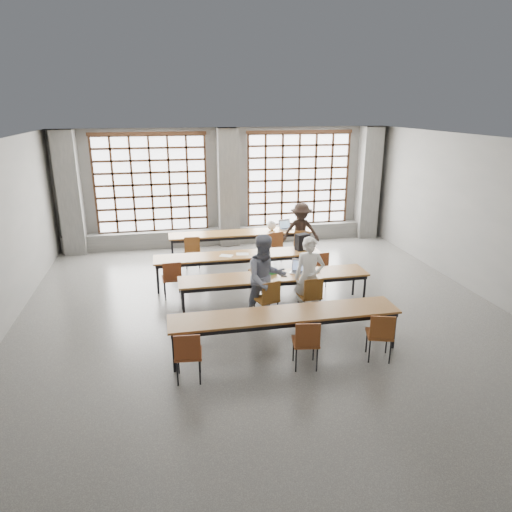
{
  "coord_description": "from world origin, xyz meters",
  "views": [
    {
      "loc": [
        -1.9,
        -8.29,
        4.13
      ],
      "look_at": [
        -0.13,
        0.4,
        1.18
      ],
      "focal_mm": 32.0,
      "sensor_mm": 36.0,
      "label": 1
    }
  ],
  "objects_px": {
    "desk_row_b": "(238,257)",
    "chair_near_left": "(188,352)",
    "desk_row_d": "(285,316)",
    "student_female": "(266,278)",
    "phone": "(284,276)",
    "chair_near_right": "(380,332)",
    "desk_row_a": "(241,234)",
    "chair_mid_right": "(318,265)",
    "laptop_back": "(286,227)",
    "chair_back_mid": "(274,243)",
    "chair_near_mid": "(306,340)",
    "desk_row_c": "(274,278)",
    "laptop_front": "(299,269)",
    "chair_back_right": "(301,242)",
    "green_box": "(271,272)",
    "student_male": "(309,277)",
    "chair_front_right": "(311,293)",
    "backpack": "(302,242)",
    "chair_mid_left": "(172,276)",
    "chair_back_left": "(192,248)",
    "chair_front_left": "(268,297)",
    "student_back": "(301,231)",
    "plastic_bag": "(272,225)",
    "red_pouch": "(188,351)",
    "chair_mid_centre": "(260,270)"
  },
  "relations": [
    {
      "from": "green_box",
      "to": "student_female",
      "type": "bearing_deg",
      "value": -113.32
    },
    {
      "from": "laptop_front",
      "to": "student_female",
      "type": "bearing_deg",
      "value": -145.47
    },
    {
      "from": "chair_near_right",
      "to": "phone",
      "type": "relative_size",
      "value": 6.77
    },
    {
      "from": "student_male",
      "to": "laptop_back",
      "type": "distance_m",
      "value": 4.16
    },
    {
      "from": "chair_mid_right",
      "to": "chair_near_left",
      "type": "distance_m",
      "value": 4.67
    },
    {
      "from": "desk_row_c",
      "to": "chair_back_left",
      "type": "distance_m",
      "value": 3.25
    },
    {
      "from": "desk_row_c",
      "to": "laptop_front",
      "type": "xyz_separation_m",
      "value": [
        0.58,
        0.1,
        0.13
      ]
    },
    {
      "from": "chair_mid_left",
      "to": "chair_front_right",
      "type": "bearing_deg",
      "value": -29.79
    },
    {
      "from": "chair_back_mid",
      "to": "chair_near_mid",
      "type": "distance_m",
      "value": 5.36
    },
    {
      "from": "chair_mid_left",
      "to": "chair_mid_right",
      "type": "xyz_separation_m",
      "value": [
        3.4,
        0.0,
        0.0
      ]
    },
    {
      "from": "chair_front_left",
      "to": "green_box",
      "type": "relative_size",
      "value": 3.52
    },
    {
      "from": "chair_mid_centre",
      "to": "green_box",
      "type": "distance_m",
      "value": 0.88
    },
    {
      "from": "chair_front_left",
      "to": "student_back",
      "type": "bearing_deg",
      "value": 64.13
    },
    {
      "from": "chair_back_right",
      "to": "chair_mid_centre",
      "type": "distance_m",
      "value": 2.5
    },
    {
      "from": "desk_row_d",
      "to": "student_female",
      "type": "xyz_separation_m",
      "value": [
        -0.05,
        1.31,
        0.22
      ]
    },
    {
      "from": "chair_mid_right",
      "to": "laptop_back",
      "type": "relative_size",
      "value": 2.05
    },
    {
      "from": "chair_mid_right",
      "to": "chair_front_left",
      "type": "height_order",
      "value": "same"
    },
    {
      "from": "chair_mid_left",
      "to": "student_male",
      "type": "relative_size",
      "value": 0.53
    },
    {
      "from": "desk_row_a",
      "to": "student_male",
      "type": "relative_size",
      "value": 2.41
    },
    {
      "from": "chair_mid_right",
      "to": "chair_near_right",
      "type": "relative_size",
      "value": 1.0
    },
    {
      "from": "desk_row_c",
      "to": "chair_near_mid",
      "type": "relative_size",
      "value": 4.55
    },
    {
      "from": "desk_row_b",
      "to": "chair_mid_left",
      "type": "height_order",
      "value": "chair_mid_left"
    },
    {
      "from": "chair_mid_left",
      "to": "chair_near_right",
      "type": "bearing_deg",
      "value": -45.18
    },
    {
      "from": "desk_row_a",
      "to": "chair_near_left",
      "type": "height_order",
      "value": "chair_near_left"
    },
    {
      "from": "chair_front_right",
      "to": "backpack",
      "type": "bearing_deg",
      "value": 77.75
    },
    {
      "from": "chair_near_right",
      "to": "student_male",
      "type": "xyz_separation_m",
      "value": [
        -0.63,
        1.93,
        0.29
      ]
    },
    {
      "from": "chair_back_left",
      "to": "laptop_back",
      "type": "xyz_separation_m",
      "value": [
        2.74,
        0.74,
        0.25
      ]
    },
    {
      "from": "chair_back_left",
      "to": "student_back",
      "type": "height_order",
      "value": "student_back"
    },
    {
      "from": "desk_row_a",
      "to": "green_box",
      "type": "xyz_separation_m",
      "value": [
        0.07,
        -3.42,
        0.11
      ]
    },
    {
      "from": "chair_near_left",
      "to": "laptop_back",
      "type": "height_order",
      "value": "laptop_back"
    },
    {
      "from": "chair_mid_left",
      "to": "chair_near_right",
      "type": "height_order",
      "value": "same"
    },
    {
      "from": "desk_row_a",
      "to": "backpack",
      "type": "relative_size",
      "value": 10.0
    },
    {
      "from": "chair_front_right",
      "to": "red_pouch",
      "type": "bearing_deg",
      "value": -145.92
    },
    {
      "from": "desk_row_c",
      "to": "chair_mid_right",
      "type": "height_order",
      "value": "chair_mid_right"
    },
    {
      "from": "phone",
      "to": "chair_near_right",
      "type": "bearing_deg",
      "value": -65.78
    },
    {
      "from": "chair_near_mid",
      "to": "laptop_back",
      "type": "height_order",
      "value": "laptop_back"
    },
    {
      "from": "chair_mid_centre",
      "to": "chair_near_right",
      "type": "bearing_deg",
      "value": -68.35
    },
    {
      "from": "desk_row_b",
      "to": "chair_mid_right",
      "type": "height_order",
      "value": "chair_mid_right"
    },
    {
      "from": "desk_row_a",
      "to": "chair_back_mid",
      "type": "distance_m",
      "value": 1.04
    },
    {
      "from": "desk_row_c",
      "to": "student_back",
      "type": "height_order",
      "value": "student_back"
    },
    {
      "from": "desk_row_b",
      "to": "chair_near_left",
      "type": "bearing_deg",
      "value": -109.92
    },
    {
      "from": "chair_back_mid",
      "to": "red_pouch",
      "type": "height_order",
      "value": "chair_back_mid"
    },
    {
      "from": "desk_row_c",
      "to": "plastic_bag",
      "type": "bearing_deg",
      "value": 77.58
    },
    {
      "from": "chair_mid_right",
      "to": "chair_near_mid",
      "type": "bearing_deg",
      "value": -111.99
    },
    {
      "from": "chair_back_mid",
      "to": "chair_near_mid",
      "type": "xyz_separation_m",
      "value": [
        -0.76,
        -5.31,
        0.0
      ]
    },
    {
      "from": "student_female",
      "to": "laptop_front",
      "type": "distance_m",
      "value": 1.07
    },
    {
      "from": "student_back",
      "to": "plastic_bag",
      "type": "distance_m",
      "value": 0.89
    },
    {
      "from": "desk_row_a",
      "to": "chair_near_left",
      "type": "xyz_separation_m",
      "value": [
        -1.84,
        -5.94,
        -0.13
      ]
    },
    {
      "from": "chair_front_left",
      "to": "chair_front_right",
      "type": "bearing_deg",
      "value": -0.21
    },
    {
      "from": "chair_back_right",
      "to": "chair_near_left",
      "type": "bearing_deg",
      "value": -122.76
    }
  ]
}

